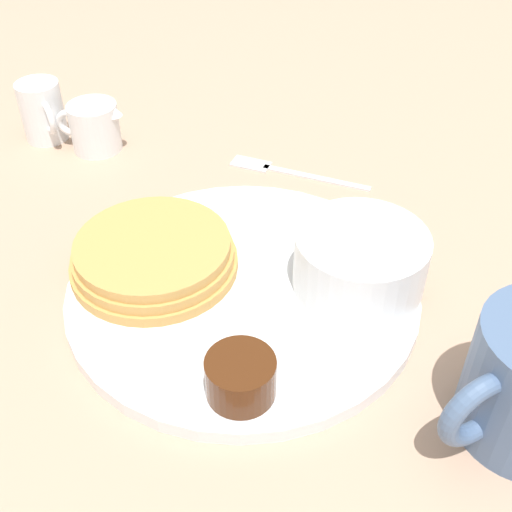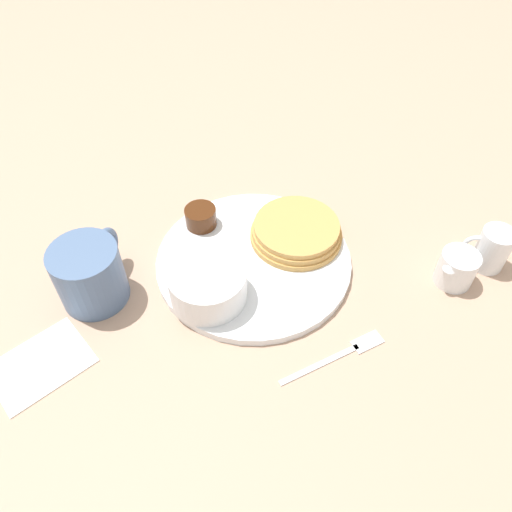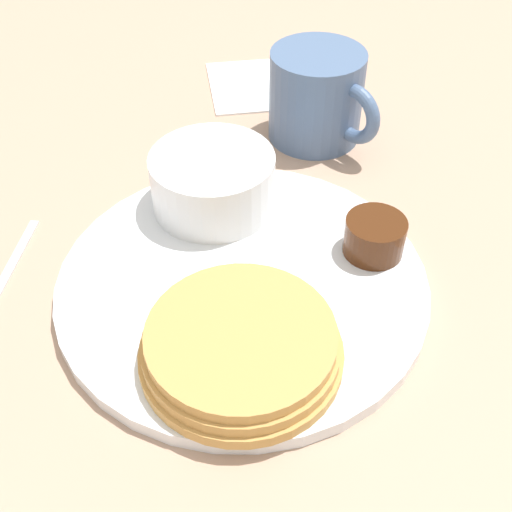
% 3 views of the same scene
% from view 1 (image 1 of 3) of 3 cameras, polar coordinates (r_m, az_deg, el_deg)
% --- Properties ---
extents(ground_plane, '(4.00, 4.00, 0.00)m').
position_cam_1_polar(ground_plane, '(0.51, -1.15, -3.51)').
color(ground_plane, tan).
extents(plate, '(0.28, 0.28, 0.01)m').
position_cam_1_polar(plate, '(0.51, -1.16, -3.02)').
color(plate, white).
rests_on(plate, ground_plane).
extents(pancake_stack, '(0.13, 0.13, 0.03)m').
position_cam_1_polar(pancake_stack, '(0.52, -9.09, 0.07)').
color(pancake_stack, tan).
rests_on(pancake_stack, plate).
extents(bowl, '(0.10, 0.10, 0.05)m').
position_cam_1_polar(bowl, '(0.50, 9.21, -0.01)').
color(bowl, white).
rests_on(bowl, plate).
extents(syrup_cup, '(0.05, 0.05, 0.03)m').
position_cam_1_polar(syrup_cup, '(0.42, -0.82, -10.71)').
color(syrup_cup, '#47230F').
rests_on(syrup_cup, plate).
extents(butter_ramekin, '(0.04, 0.04, 0.04)m').
position_cam_1_polar(butter_ramekin, '(0.49, 11.41, -2.18)').
color(butter_ramekin, white).
rests_on(butter_ramekin, plate).
extents(creamer_pitcher_near, '(0.07, 0.05, 0.05)m').
position_cam_1_polar(creamer_pitcher_near, '(0.70, -14.19, 11.10)').
color(creamer_pitcher_near, white).
rests_on(creamer_pitcher_near, ground_plane).
extents(creamer_pitcher_far, '(0.05, 0.06, 0.07)m').
position_cam_1_polar(creamer_pitcher_far, '(0.73, -18.45, 12.15)').
color(creamer_pitcher_far, white).
rests_on(creamer_pitcher_far, ground_plane).
extents(fork, '(0.14, 0.07, 0.00)m').
position_cam_1_polar(fork, '(0.65, 2.39, 7.66)').
color(fork, silver).
rests_on(fork, ground_plane).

